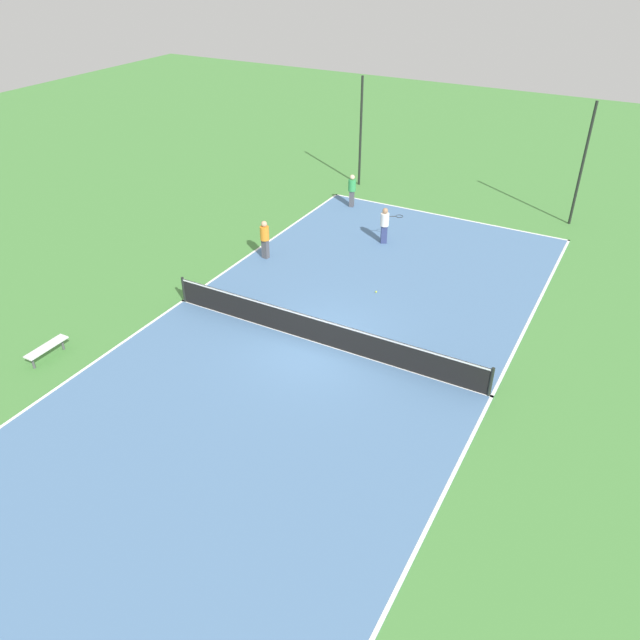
{
  "coord_description": "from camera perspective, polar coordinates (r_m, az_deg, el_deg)",
  "views": [
    {
      "loc": [
        7.97,
        -14.54,
        11.38
      ],
      "look_at": [
        0.0,
        0.0,
        0.9
      ],
      "focal_mm": 35.0,
      "sensor_mm": 36.0,
      "label": 1
    }
  ],
  "objects": [
    {
      "name": "ground_plane",
      "position": [
        20.11,
        0.0,
        -2.17
      ],
      "size": [
        80.0,
        80.0,
        0.0
      ],
      "primitive_type": "plane",
      "color": "#47843D"
    },
    {
      "name": "court_surface",
      "position": [
        20.11,
        0.0,
        -2.14
      ],
      "size": [
        11.32,
        23.98,
        0.02
      ],
      "color": "#4C729E",
      "rests_on": "ground_plane"
    },
    {
      "name": "tennis_net",
      "position": [
        19.83,
        0.0,
        -0.95
      ],
      "size": [
        11.12,
        0.1,
        0.96
      ],
      "color": "black",
      "rests_on": "court_surface"
    },
    {
      "name": "bench",
      "position": [
        21.0,
        -23.71,
        -2.38
      ],
      "size": [
        0.36,
        1.44,
        0.45
      ],
      "rotation": [
        0.0,
        0.0,
        1.57
      ],
      "color": "silver",
      "rests_on": "ground_plane"
    },
    {
      "name": "player_far_white",
      "position": [
        26.45,
        5.95,
        8.79
      ],
      "size": [
        0.97,
        0.77,
        1.56
      ],
      "rotation": [
        0.0,
        0.0,
        0.55
      ],
      "color": "navy",
      "rests_on": "court_surface"
    },
    {
      "name": "player_far_green",
      "position": [
        30.13,
        2.94,
        11.9
      ],
      "size": [
        0.43,
        0.43,
        1.56
      ],
      "rotation": [
        0.0,
        0.0,
        1.81
      ],
      "color": "#4C4C51",
      "rests_on": "court_surface"
    },
    {
      "name": "player_center_orange",
      "position": [
        25.1,
        -5.07,
        7.55
      ],
      "size": [
        0.39,
        0.39,
        1.59
      ],
      "rotation": [
        0.0,
        0.0,
        6.2
      ],
      "color": "#4C4C51",
      "rests_on": "court_surface"
    },
    {
      "name": "tennis_ball_far_baseline",
      "position": [
        19.33,
        11.39,
        -4.31
      ],
      "size": [
        0.07,
        0.07,
        0.07
      ],
      "primitive_type": "sphere",
      "color": "#CCE033",
      "rests_on": "court_surface"
    },
    {
      "name": "tennis_ball_near_net",
      "position": [
        22.95,
        5.15,
        2.58
      ],
      "size": [
        0.07,
        0.07,
        0.07
      ],
      "primitive_type": "sphere",
      "color": "#CCE033",
      "rests_on": "court_surface"
    },
    {
      "name": "fence_post_back_left",
      "position": [
        32.52,
        3.74,
        16.74
      ],
      "size": [
        0.12,
        0.12,
        5.39
      ],
      "color": "black",
      "rests_on": "ground_plane"
    },
    {
      "name": "fence_post_back_right",
      "position": [
        29.82,
        22.86,
        12.89
      ],
      "size": [
        0.12,
        0.12,
        5.39
      ],
      "color": "black",
      "rests_on": "ground_plane"
    }
  ]
}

